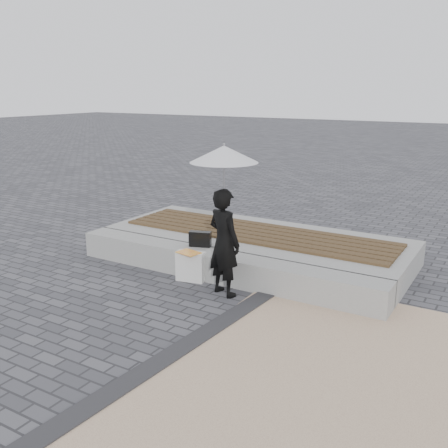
{
  "coord_description": "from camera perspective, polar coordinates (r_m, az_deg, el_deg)",
  "views": [
    {
      "loc": [
        3.71,
        -4.5,
        2.76
      ],
      "look_at": [
        0.35,
        1.14,
        1.0
      ],
      "focal_mm": 40.97,
      "sensor_mm": 36.0,
      "label": 1
    }
  ],
  "objects": [
    {
      "name": "handbag",
      "position": [
        7.82,
        -2.68,
        -1.68
      ],
      "size": [
        0.35,
        0.22,
        0.24
      ],
      "primitive_type": "cube",
      "rotation": [
        0.0,
        0.0,
        0.33
      ],
      "color": "black",
      "rests_on": "seating_ledge"
    },
    {
      "name": "ground",
      "position": [
        6.45,
        -8.0,
        -10.48
      ],
      "size": [
        80.0,
        80.0,
        0.0
      ],
      "primitive_type": "plane",
      "color": "#4D4C52",
      "rests_on": "ground"
    },
    {
      "name": "woman",
      "position": [
        6.88,
        0.0,
        -2.08
      ],
      "size": [
        0.62,
        0.5,
        1.48
      ],
      "primitive_type": "imported",
      "rotation": [
        0.0,
        0.0,
        2.83
      ],
      "color": "black",
      "rests_on": "ground"
    },
    {
      "name": "seating_ledge",
      "position": [
        7.59,
        -0.49,
        -4.73
      ],
      "size": [
        5.0,
        0.45,
        0.4
      ],
      "primitive_type": "cube",
      "color": "#979792",
      "rests_on": "ground"
    },
    {
      "name": "canvas_tote",
      "position": [
        7.54,
        -3.72,
        -4.73
      ],
      "size": [
        0.45,
        0.26,
        0.44
      ],
      "primitive_type": "cube",
      "rotation": [
        0.0,
        0.0,
        0.2
      ],
      "color": "silver",
      "rests_on": "ground"
    },
    {
      "name": "timber_decking",
      "position": [
        8.52,
        3.7,
        -0.98
      ],
      "size": [
        4.6,
        1.2,
        0.04
      ],
      "primitive_type": null,
      "color": "#523A22",
      "rests_on": "timber_platform"
    },
    {
      "name": "terrazzo_zone",
      "position": [
        4.88,
        20.59,
        -20.37
      ],
      "size": [
        5.0,
        5.0,
        0.02
      ],
      "primitive_type": "cube",
      "color": "#C9AD8A",
      "rests_on": "ground"
    },
    {
      "name": "magazine",
      "position": [
        7.42,
        -3.97,
        -3.19
      ],
      "size": [
        0.36,
        0.29,
        0.01
      ],
      "primitive_type": "cube",
      "rotation": [
        0.0,
        0.0,
        -0.19
      ],
      "color": "#E93C47",
      "rests_on": "canvas_tote"
    },
    {
      "name": "edging_band",
      "position": [
        5.68,
        -5.15,
        -13.92
      ],
      "size": [
        0.61,
        5.2,
        0.04
      ],
      "primitive_type": "cube",
      "rotation": [
        0.0,
        0.0,
        -0.07
      ],
      "color": "#2A2A2C",
      "rests_on": "ground"
    },
    {
      "name": "timber_platform",
      "position": [
        8.58,
        3.68,
        -2.4
      ],
      "size": [
        5.0,
        2.0,
        0.4
      ],
      "primitive_type": "cube",
      "color": "gray",
      "rests_on": "ground"
    },
    {
      "name": "parasol",
      "position": [
        6.62,
        0.0,
        7.81
      ],
      "size": [
        0.89,
        0.89,
        1.14
      ],
      "rotation": [
        0.0,
        0.0,
        -0.12
      ],
      "color": "#A1A1A6",
      "rests_on": "ground"
    }
  ]
}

